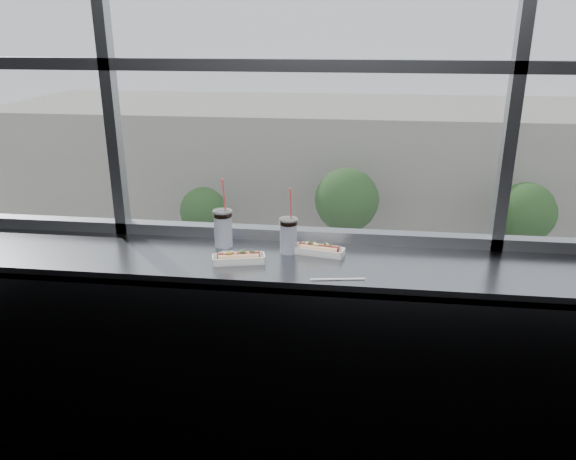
# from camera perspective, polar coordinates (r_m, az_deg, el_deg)

# --- Properties ---
(wall_back_lower) EXTENTS (6.00, 0.00, 6.00)m
(wall_back_lower) POSITION_cam_1_polar(r_m,az_deg,el_deg) (3.25, 1.37, -10.04)
(wall_back_lower) COLOR black
(wall_back_lower) RESTS_ON ground
(counter) EXTENTS (6.00, 0.55, 0.06)m
(counter) POSITION_cam_1_polar(r_m,az_deg,el_deg) (2.77, 0.87, -3.54)
(counter) COLOR gray
(counter) RESTS_ON ground
(counter_fascia) EXTENTS (6.00, 0.04, 1.04)m
(counter_fascia) POSITION_cam_1_polar(r_m,az_deg,el_deg) (2.81, 0.21, -15.41)
(counter_fascia) COLOR gray
(counter_fascia) RESTS_ON ground
(hotdog_tray_left) EXTENTS (0.26, 0.14, 0.06)m
(hotdog_tray_left) POSITION_cam_1_polar(r_m,az_deg,el_deg) (2.72, -5.05, -2.83)
(hotdog_tray_left) COLOR white
(hotdog_tray_left) RESTS_ON counter
(hotdog_tray_right) EXTENTS (0.26, 0.13, 0.06)m
(hotdog_tray_right) POSITION_cam_1_polar(r_m,az_deg,el_deg) (2.81, 3.16, -1.99)
(hotdog_tray_right) COLOR white
(hotdog_tray_right) RESTS_ON counter
(soda_cup_left) EXTENTS (0.10, 0.10, 0.37)m
(soda_cup_left) POSITION_cam_1_polar(r_m,az_deg,el_deg) (2.91, -6.61, 0.36)
(soda_cup_left) COLOR white
(soda_cup_left) RESTS_ON counter
(soda_cup_right) EXTENTS (0.09, 0.09, 0.34)m
(soda_cup_right) POSITION_cam_1_polar(r_m,az_deg,el_deg) (2.81, 0.04, -0.39)
(soda_cup_right) COLOR white
(soda_cup_right) RESTS_ON counter
(loose_straw) EXTENTS (0.25, 0.05, 0.01)m
(loose_straw) POSITION_cam_1_polar(r_m,az_deg,el_deg) (2.55, 5.05, -5.00)
(loose_straw) COLOR white
(loose_straw) RESTS_ON counter
(wrapper) EXTENTS (0.10, 0.07, 0.02)m
(wrapper) POSITION_cam_1_polar(r_m,az_deg,el_deg) (2.81, -6.02, -2.37)
(wrapper) COLOR silver
(wrapper) RESTS_ON counter
(plaza_ground) EXTENTS (120.00, 120.00, 0.00)m
(plaza_ground) POSITION_cam_1_polar(r_m,az_deg,el_deg) (48.14, 6.62, 3.89)
(plaza_ground) COLOR #B6B6B6
(plaza_ground) RESTS_ON ground
(street_asphalt) EXTENTS (80.00, 10.00, 0.06)m
(street_asphalt) POSITION_cam_1_polar(r_m,az_deg,el_deg) (26.32, 5.73, -10.16)
(street_asphalt) COLOR black
(street_asphalt) RESTS_ON plaza_ground
(far_sidewalk) EXTENTS (80.00, 6.00, 0.04)m
(far_sidewalk) POSITION_cam_1_polar(r_m,az_deg,el_deg) (33.50, 6.17, -3.34)
(far_sidewalk) COLOR #B6B6B6
(far_sidewalk) RESTS_ON plaza_ground
(far_building) EXTENTS (50.00, 14.00, 8.00)m
(far_building) POSITION_cam_1_polar(r_m,az_deg,el_deg) (41.82, 6.71, 7.10)
(far_building) COLOR gray
(far_building) RESTS_ON plaza_ground
(car_far_b) EXTENTS (2.88, 5.85, 1.88)m
(car_far_b) POSITION_cam_1_polar(r_m,az_deg,el_deg) (29.56, 11.88, -4.87)
(car_far_b) COLOR #8F2849
(car_far_b) RESTS_ON street_asphalt
(car_near_a) EXTENTS (3.35, 6.74, 2.17)m
(car_near_a) POSITION_cam_1_polar(r_m,az_deg,el_deg) (25.96, -24.94, -9.74)
(car_near_a) COLOR silver
(car_near_a) RESTS_ON street_asphalt
(car_near_b) EXTENTS (3.54, 6.98, 2.23)m
(car_near_b) POSITION_cam_1_polar(r_m,az_deg,el_deg) (23.02, -8.34, -11.75)
(car_near_b) COLOR #2E2E2E
(car_near_b) RESTS_ON street_asphalt
(car_near_d) EXTENTS (2.96, 6.57, 2.15)m
(car_near_d) POSITION_cam_1_polar(r_m,az_deg,el_deg) (23.60, 25.64, -12.96)
(car_near_d) COLOR silver
(car_near_d) RESTS_ON street_asphalt
(car_far_a) EXTENTS (3.20, 6.41, 2.06)m
(car_far_a) POSITION_cam_1_polar(r_m,az_deg,el_deg) (30.62, -9.64, -3.64)
(car_far_a) COLOR black
(car_far_a) RESTS_ON street_asphalt
(car_near_c) EXTENTS (3.01, 6.62, 2.17)m
(car_near_c) POSITION_cam_1_polar(r_m,az_deg,el_deg) (22.41, 1.13, -12.57)
(car_near_c) COLOR maroon
(car_near_c) RESTS_ON street_asphalt
(pedestrian_a) EXTENTS (0.84, 0.63, 1.90)m
(pedestrian_a) POSITION_cam_1_polar(r_m,az_deg,el_deg) (33.58, -4.30, -1.43)
(pedestrian_a) COLOR #66605B
(pedestrian_a) RESTS_ON far_sidewalk
(pedestrian_c) EXTENTS (0.84, 0.63, 1.88)m
(pedestrian_c) POSITION_cam_1_polar(r_m,az_deg,el_deg) (34.05, 16.75, -1.96)
(pedestrian_c) COLOR #66605B
(pedestrian_c) RESTS_ON far_sidewalk
(pedestrian_b) EXTENTS (1.01, 0.76, 2.27)m
(pedestrian_b) POSITION_cam_1_polar(r_m,az_deg,el_deg) (32.23, 3.01, -1.98)
(pedestrian_b) COLOR #66605B
(pedestrian_b) RESTS_ON far_sidewalk
(pedestrian_d) EXTENTS (0.74, 0.99, 2.23)m
(pedestrian_d) POSITION_cam_1_polar(r_m,az_deg,el_deg) (32.87, 19.21, -2.71)
(pedestrian_d) COLOR #66605B
(pedestrian_d) RESTS_ON far_sidewalk
(tree_left) EXTENTS (2.77, 2.77, 4.33)m
(tree_left) POSITION_cam_1_polar(r_m,az_deg,el_deg) (33.68, -8.60, 1.98)
(tree_left) COLOR #47382B
(tree_left) RESTS_ON far_sidewalk
(tree_center) EXTENTS (3.68, 3.68, 5.75)m
(tree_center) POSITION_cam_1_polar(r_m,az_deg,el_deg) (32.17, 5.99, 3.04)
(tree_center) COLOR #47382B
(tree_center) RESTS_ON far_sidewalk
(tree_right) EXTENTS (3.35, 3.35, 5.23)m
(tree_right) POSITION_cam_1_polar(r_m,az_deg,el_deg) (33.59, 22.96, 1.63)
(tree_right) COLOR #47382B
(tree_right) RESTS_ON far_sidewalk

